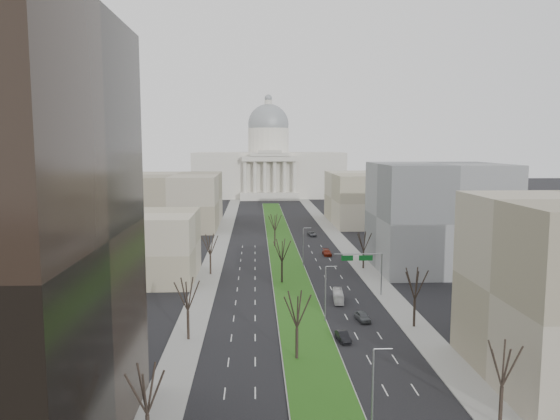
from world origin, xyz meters
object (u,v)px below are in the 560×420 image
object	(u,v)px
car_grey_far	(312,234)
box_van	(338,296)
car_red	(327,253)
car_black	(343,336)
car_grey_near	(362,317)

from	to	relation	value
car_grey_far	box_van	world-z (taller)	box_van
car_red	car_grey_far	bearing A→B (deg)	91.02
box_van	car_red	bearing A→B (deg)	90.68
car_grey_far	car_red	bearing A→B (deg)	-94.21
car_black	car_grey_near	bearing A→B (deg)	55.30
car_grey_far	box_van	distance (m)	70.68
car_black	car_grey_far	size ratio (longest dim) A/B	0.88
car_black	car_red	size ratio (longest dim) A/B	0.83
car_red	car_grey_far	distance (m)	29.59
car_grey_near	car_red	size ratio (longest dim) A/B	0.87
car_red	car_black	bearing A→B (deg)	-95.81
car_grey_near	box_van	bearing A→B (deg)	92.68
car_grey_near	car_black	distance (m)	9.88
box_van	car_black	bearing A→B (deg)	-91.39
car_red	box_van	size ratio (longest dim) A/B	0.71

